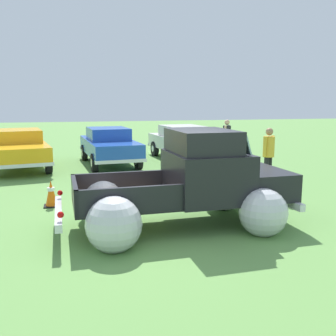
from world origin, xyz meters
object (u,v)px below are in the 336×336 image
at_px(show_car_2, 183,141).
at_px(spectator_0, 227,137).
at_px(show_car_0, 19,147).
at_px(vintage_pickup_truck, 194,188).
at_px(show_car_1, 109,145).
at_px(lane_cone_1, 51,194).
at_px(lane_cone_0, 287,192).
at_px(spectator_1, 269,152).

bearing_deg(show_car_2, spectator_0, 72.18).
relative_size(show_car_0, show_car_2, 1.05).
relative_size(vintage_pickup_truck, show_car_1, 1.01).
relative_size(vintage_pickup_truck, show_car_2, 1.02).
height_order(vintage_pickup_truck, spectator_0, vintage_pickup_truck).
xyz_separation_m(show_car_0, lane_cone_1, (1.40, -5.74, -0.47)).
bearing_deg(spectator_0, show_car_1, 41.68).
distance_m(show_car_0, lane_cone_1, 5.93).
distance_m(show_car_2, lane_cone_1, 8.25).
bearing_deg(show_car_2, lane_cone_0, -2.68).
height_order(spectator_1, lane_cone_1, spectator_1).
bearing_deg(vintage_pickup_truck, spectator_0, 61.74).
height_order(spectator_0, lane_cone_1, spectator_0).
bearing_deg(show_car_1, show_car_0, -93.25).
bearing_deg(spectator_1, lane_cone_1, -112.20).
bearing_deg(show_car_1, vintage_pickup_truck, 1.75).
bearing_deg(lane_cone_1, lane_cone_0, -12.29).
xyz_separation_m(show_car_0, show_car_1, (3.30, 0.11, -0.00)).
distance_m(show_car_0, show_car_1, 3.30).
distance_m(show_car_2, spectator_1, 5.47).
height_order(show_car_1, show_car_2, same).
bearing_deg(show_car_0, spectator_1, 48.71).
distance_m(lane_cone_0, lane_cone_1, 5.63).
bearing_deg(spectator_0, lane_cone_1, 80.41).
bearing_deg(vintage_pickup_truck, show_car_1, 94.99).
bearing_deg(spectator_0, spectator_1, 121.18).
xyz_separation_m(show_car_2, spectator_0, (1.81, -0.39, 0.18)).
bearing_deg(show_car_1, spectator_1, 37.23).
relative_size(show_car_2, lane_cone_0, 7.32).
bearing_deg(lane_cone_0, show_car_0, 134.82).
distance_m(show_car_1, spectator_0, 5.02).
height_order(vintage_pickup_truck, show_car_0, vintage_pickup_truck).
distance_m(show_car_1, lane_cone_1, 6.17).
distance_m(show_car_1, lane_cone_0, 7.93).
height_order(show_car_0, show_car_1, same).
bearing_deg(spectator_0, lane_cone_0, 118.10).
bearing_deg(lane_cone_0, show_car_2, 92.99).
bearing_deg(show_car_0, lane_cone_0, 34.75).
bearing_deg(show_car_1, lane_cone_1, -23.20).
distance_m(vintage_pickup_truck, lane_cone_0, 2.81).
relative_size(show_car_2, spectator_1, 2.74).
bearing_deg(spectator_1, lane_cone_0, -49.75).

